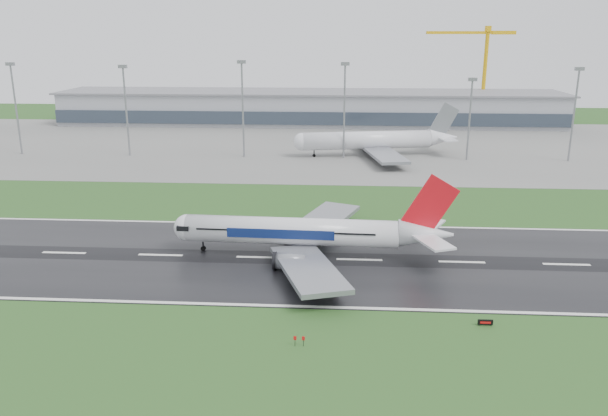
{
  "coord_description": "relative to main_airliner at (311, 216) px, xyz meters",
  "views": [
    {
      "loc": [
        16.19,
        -111.27,
        43.15
      ],
      "look_at": [
        8.26,
        12.0,
        7.0
      ],
      "focal_mm": 35.45,
      "sensor_mm": 36.0,
      "label": 1
    }
  ],
  "objects": [
    {
      "name": "floodmast_3",
      "position": [
        6.49,
        97.91,
        7.82
      ],
      "size": [
        0.64,
        0.64,
        32.35
      ],
      "primitive_type": "cylinder",
      "color": "gray",
      "rests_on": "ground"
    },
    {
      "name": "runway_sign",
      "position": [
        28.31,
        -28.65,
        -7.83
      ],
      "size": [
        2.31,
        0.36,
        1.04
      ],
      "primitive_type": null,
      "rotation": [
        0.0,
        0.0,
        -0.05
      ],
      "color": "black",
      "rests_on": "ground"
    },
    {
      "name": "tower_crane",
      "position": [
        76.31,
        197.91,
        14.75
      ],
      "size": [
        46.01,
        14.73,
        46.2
      ],
      "primitive_type": null,
      "rotation": [
        0.0,
        0.0,
        0.26
      ],
      "color": "#DEA30B",
      "rests_on": "ground"
    },
    {
      "name": "terminal",
      "position": [
        -10.25,
        182.91,
        -0.85
      ],
      "size": [
        240.0,
        36.0,
        15.0
      ],
      "primitive_type": "cube",
      "color": "gray",
      "rests_on": "ground"
    },
    {
      "name": "ground",
      "position": [
        -10.25,
        -2.09,
        -8.35
      ],
      "size": [
        520.0,
        520.0,
        0.0
      ],
      "primitive_type": "plane",
      "color": "#21481A",
      "rests_on": "ground"
    },
    {
      "name": "floodmast_5",
      "position": [
        84.94,
        97.91,
        7.13
      ],
      "size": [
        0.64,
        0.64,
        30.96
      ],
      "primitive_type": "cylinder",
      "color": "gray",
      "rests_on": "ground"
    },
    {
      "name": "runway",
      "position": [
        -10.25,
        -2.09,
        -8.3
      ],
      "size": [
        400.0,
        45.0,
        0.1
      ],
      "primitive_type": "cube",
      "color": "black",
      "rests_on": "ground"
    },
    {
      "name": "floodmast_4",
      "position": [
        49.89,
        97.91,
        5.3
      ],
      "size": [
        0.64,
        0.64,
        27.31
      ],
      "primitive_type": "cylinder",
      "color": "gray",
      "rests_on": "ground"
    },
    {
      "name": "floodmast_2",
      "position": [
        -29.34,
        97.91,
        8.1
      ],
      "size": [
        0.64,
        0.64,
        32.9
      ],
      "primitive_type": "cylinder",
      "color": "gray",
      "rests_on": "ground"
    },
    {
      "name": "parked_airliner",
      "position": [
        17.33,
        103.75,
        0.79
      ],
      "size": [
        71.84,
        68.48,
        18.12
      ],
      "primitive_type": null,
      "rotation": [
        0.0,
        0.0,
        0.2
      ],
      "color": "silver",
      "rests_on": "apron"
    },
    {
      "name": "floodmast_1",
      "position": [
        -71.5,
        97.91,
        7.24
      ],
      "size": [
        0.64,
        0.64,
        31.19
      ],
      "primitive_type": "cylinder",
      "color": "gray",
      "rests_on": "ground"
    },
    {
      "name": "floodmast_0",
      "position": [
        -112.25,
        97.91,
        7.61
      ],
      "size": [
        0.64,
        0.64,
        31.93
      ],
      "primitive_type": "cylinder",
      "color": "gray",
      "rests_on": "ground"
    },
    {
      "name": "main_airliner",
      "position": [
        0.0,
        0.0,
        0.0
      ],
      "size": [
        58.04,
        55.49,
        16.51
      ],
      "primitive_type": null,
      "rotation": [
        0.0,
        0.0,
        -0.04
      ],
      "color": "silver",
      "rests_on": "runway"
    },
    {
      "name": "apron",
      "position": [
        -10.25,
        122.91,
        -8.31
      ],
      "size": [
        400.0,
        130.0,
        0.08
      ],
      "primitive_type": "cube",
      "color": "slate",
      "rests_on": "ground"
    }
  ]
}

